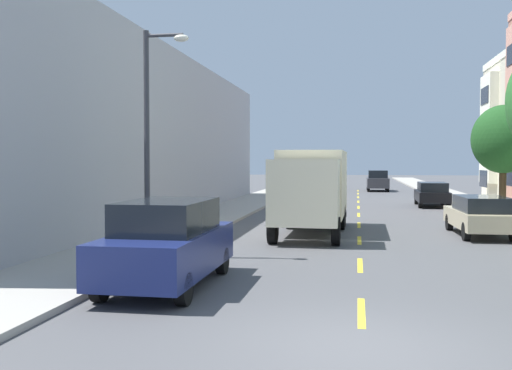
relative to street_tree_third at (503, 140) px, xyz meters
name	(u,v)px	position (x,y,z in m)	size (l,w,h in m)	color
ground_plane	(358,204)	(-6.40, 10.93, -3.77)	(160.00, 160.00, 0.00)	#4C4C4F
sidewalk_left	(246,204)	(-13.50, 8.93, -3.70)	(3.20, 120.00, 0.14)	#A39E93
sidewalk_right	(478,206)	(0.70, 8.93, -3.70)	(3.20, 120.00, 0.14)	#A39E93
lane_centerline_dashes	(359,211)	(-6.40, 5.43, -3.77)	(0.14, 47.20, 0.01)	yellow
apartment_block_opposite	(94,136)	(-20.10, 0.93, 0.32)	(10.00, 36.00, 8.18)	#A8A8AD
street_tree_third	(503,140)	(0.00, 0.00, 0.00)	(2.80, 2.80, 5.20)	#47331E
street_lamp	(152,124)	(-12.34, -11.81, 0.11)	(1.35, 0.28, 6.41)	#38383D
delivery_box_truck	(312,186)	(-8.20, -5.27, -1.92)	(2.50, 7.86, 3.20)	beige
parked_suv_burgundy	(315,179)	(-10.73, 31.46, -2.78)	(2.08, 4.85, 1.93)	maroon
parked_wagon_black	(432,193)	(-1.94, 9.39, -2.97)	(1.94, 4.75, 1.50)	black
parked_suv_navy	(168,243)	(-10.66, -15.51, -2.78)	(1.96, 4.81, 1.93)	navy
parked_wagon_white	(302,186)	(-10.88, 19.13, -2.97)	(1.88, 4.72, 1.50)	silver
parked_wagon_champagne	(480,215)	(-1.94, -5.04, -2.97)	(1.96, 4.75, 1.50)	tan
moving_charcoal_sedan	(378,180)	(-4.60, 27.83, -2.78)	(1.95, 4.80, 1.93)	#333338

